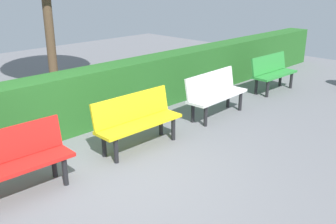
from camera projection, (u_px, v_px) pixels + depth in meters
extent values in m
plane|color=slate|center=(109.00, 179.00, 5.19)|extent=(20.27, 20.27, 0.00)
cube|color=#2D8C38|center=(275.00, 74.00, 9.08)|extent=(1.38, 0.46, 0.05)
cube|color=#2D8C38|center=(269.00, 64.00, 9.13)|extent=(1.37, 0.17, 0.42)
cylinder|color=black|center=(291.00, 81.00, 9.40)|extent=(0.07, 0.07, 0.39)
cylinder|color=black|center=(280.00, 78.00, 9.61)|extent=(0.07, 0.07, 0.39)
cylinder|color=black|center=(267.00, 89.00, 8.70)|extent=(0.07, 0.07, 0.39)
cylinder|color=black|center=(256.00, 86.00, 8.91)|extent=(0.07, 0.07, 0.39)
cube|color=white|center=(218.00, 96.00, 7.43)|extent=(1.51, 0.48, 0.05)
cube|color=white|center=(211.00, 83.00, 7.47)|extent=(1.49, 0.17, 0.42)
cylinder|color=black|center=(240.00, 101.00, 7.83)|extent=(0.07, 0.07, 0.39)
cylinder|color=black|center=(228.00, 98.00, 8.02)|extent=(0.07, 0.07, 0.39)
cylinder|color=black|center=(206.00, 116.00, 6.99)|extent=(0.07, 0.07, 0.39)
cylinder|color=black|center=(193.00, 112.00, 7.18)|extent=(0.07, 0.07, 0.39)
cube|color=yellow|center=(140.00, 124.00, 6.02)|extent=(1.51, 0.44, 0.05)
cube|color=yellow|center=(132.00, 107.00, 6.07)|extent=(1.51, 0.14, 0.42)
cylinder|color=black|center=(173.00, 129.00, 6.40)|extent=(0.07, 0.07, 0.39)
cylinder|color=black|center=(161.00, 124.00, 6.60)|extent=(0.07, 0.07, 0.39)
cylinder|color=black|center=(116.00, 151.00, 5.60)|extent=(0.07, 0.07, 0.39)
cylinder|color=black|center=(104.00, 145.00, 5.80)|extent=(0.07, 0.07, 0.39)
cube|color=red|center=(10.00, 168.00, 4.61)|extent=(1.58, 0.48, 0.05)
cube|color=red|center=(1.00, 146.00, 4.67)|extent=(1.57, 0.16, 0.42)
cylinder|color=black|center=(65.00, 172.00, 5.00)|extent=(0.07, 0.07, 0.39)
cylinder|color=black|center=(54.00, 164.00, 5.20)|extent=(0.07, 0.07, 0.39)
cube|color=#266023|center=(87.00, 98.00, 6.93)|extent=(16.27, 0.58, 1.05)
cylinder|color=brown|center=(49.00, 27.00, 8.33)|extent=(0.20, 0.20, 3.15)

